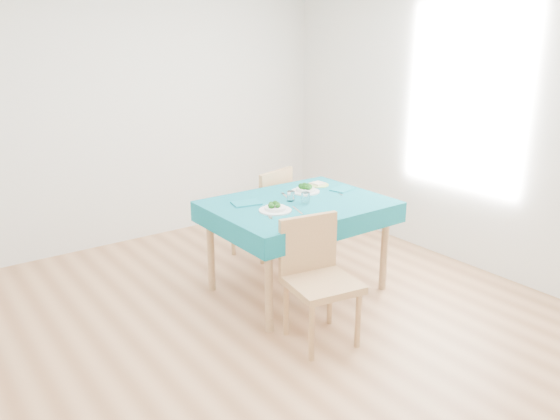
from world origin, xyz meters
TOP-DOWN VIEW (x-y plane):
  - room_shell at (0.00, 0.00)m, footprint 4.02×4.52m
  - table at (0.41, 0.32)m, footprint 1.36×1.04m
  - chair_near at (0.05, -0.41)m, footprint 0.51×0.54m
  - chair_far at (0.60, 1.15)m, footprint 0.56×0.59m
  - bowl_near at (0.13, 0.23)m, footprint 0.25×0.25m
  - bowl_far at (0.63, 0.50)m, footprint 0.24×0.24m
  - fork_near at (0.03, 0.18)m, footprint 0.10×0.19m
  - knife_near at (0.27, 0.14)m, footprint 0.07×0.20m
  - fork_far at (0.43, 0.50)m, footprint 0.08×0.17m
  - knife_far at (0.85, 0.33)m, footprint 0.10×0.19m
  - napkin_near at (0.05, 0.51)m, footprint 0.24×0.19m
  - napkin_far at (0.93, 0.37)m, footprint 0.23×0.19m
  - tumbler_center at (0.38, 0.37)m, footprint 0.06×0.06m
  - tumbler_side at (0.43, 0.25)m, footprint 0.07×0.07m
  - side_plate at (0.86, 0.61)m, footprint 0.19×0.19m
  - bread_slice at (0.86, 0.61)m, footprint 0.11×0.11m

SIDE VIEW (x-z plane):
  - table at x=0.41m, z-range 0.00..0.76m
  - chair_near at x=0.05m, z-range 0.00..1.09m
  - chair_far at x=0.60m, z-range 0.00..1.10m
  - fork_far at x=0.43m, z-range 0.76..0.76m
  - knife_near at x=0.27m, z-range 0.76..0.76m
  - knife_far at x=0.85m, z-range 0.76..0.76m
  - fork_near at x=0.03m, z-range 0.76..0.76m
  - side_plate at x=0.86m, z-range 0.76..0.77m
  - napkin_far at x=0.93m, z-range 0.76..0.77m
  - napkin_near at x=0.05m, z-range 0.76..0.77m
  - bread_slice at x=0.86m, z-range 0.77..0.78m
  - bowl_far at x=0.63m, z-range 0.76..0.83m
  - bowl_near at x=0.13m, z-range 0.76..0.83m
  - tumbler_center at x=0.38m, z-range 0.76..0.84m
  - tumbler_side at x=0.43m, z-range 0.76..0.85m
  - room_shell at x=0.00m, z-range -0.02..2.71m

